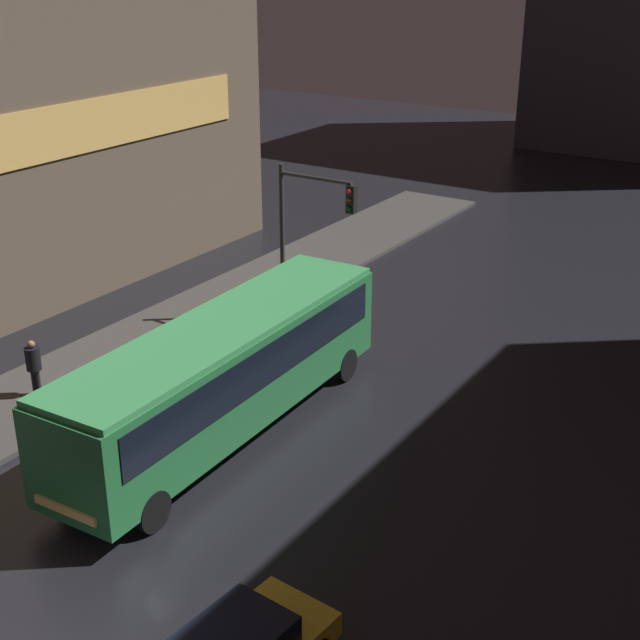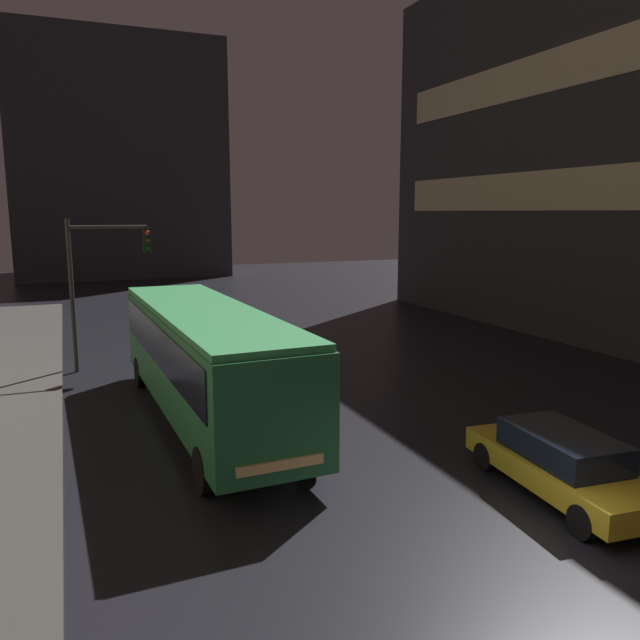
# 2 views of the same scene
# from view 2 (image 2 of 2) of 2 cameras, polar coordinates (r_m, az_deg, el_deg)

# --- Properties ---
(ground_plane) EXTENTS (120.00, 120.00, 0.00)m
(ground_plane) POSITION_cam_2_polar(r_m,az_deg,el_deg) (11.63, 17.55, -20.55)
(ground_plane) COLOR black
(building_right_block) EXTENTS (10.07, 27.39, 18.13)m
(building_right_block) POSITION_cam_2_polar(r_m,az_deg,el_deg) (34.07, 26.94, 14.34)
(building_right_block) COLOR #2D2D33
(building_right_block) RESTS_ON ground
(building_far_backdrop) EXTENTS (18.07, 12.00, 20.66)m
(building_far_backdrop) POSITION_cam_2_polar(r_m,az_deg,el_deg) (61.99, -17.96, 13.60)
(building_far_backdrop) COLOR #2D2D33
(building_far_backdrop) RESTS_ON ground
(bus_near) EXTENTS (3.00, 11.73, 3.22)m
(bus_near) POSITION_cam_2_polar(r_m,az_deg,el_deg) (17.45, -10.43, -2.92)
(bus_near) COLOR #236B38
(bus_near) RESTS_ON ground
(car_taxi) EXTENTS (2.08, 4.70, 1.37)m
(car_taxi) POSITION_cam_2_polar(r_m,az_deg,el_deg) (14.06, 21.21, -12.05)
(car_taxi) COLOR gold
(car_taxi) RESTS_ON ground
(traffic_light_main) EXTENTS (2.96, 0.35, 5.56)m
(traffic_light_main) POSITION_cam_2_polar(r_m,az_deg,el_deg) (24.05, -19.36, 4.46)
(traffic_light_main) COLOR #2D2D2D
(traffic_light_main) RESTS_ON ground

